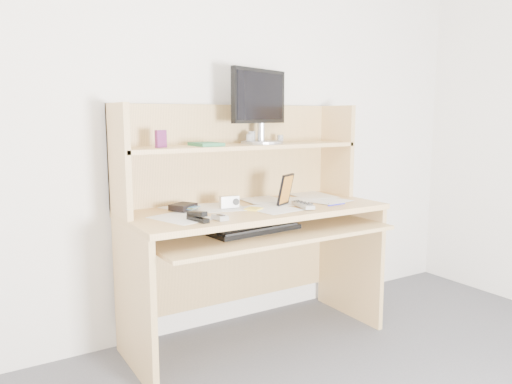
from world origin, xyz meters
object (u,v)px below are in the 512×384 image
tv_remote (303,205)px  monitor (260,104)px  desk (248,215)px  keyboard (255,229)px  game_case (286,189)px

tv_remote → monitor: size_ratio=0.42×
desk → monitor: bearing=35.5°
keyboard → game_case: (0.24, 0.08, 0.17)m
monitor → desk: bearing=-167.5°
game_case → monitor: size_ratio=0.37×
game_case → desk: bearing=113.4°
game_case → keyboard: bearing=168.7°
tv_remote → monitor: monitor is taller
keyboard → monitor: 0.74m
desk → monitor: 0.63m
monitor → tv_remote: bearing=-100.6°
game_case → tv_remote: bearing=-91.7°
keyboard → game_case: game_case is taller
tv_remote → monitor: (-0.07, 0.32, 0.54)m
game_case → monitor: (-0.02, 0.23, 0.46)m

